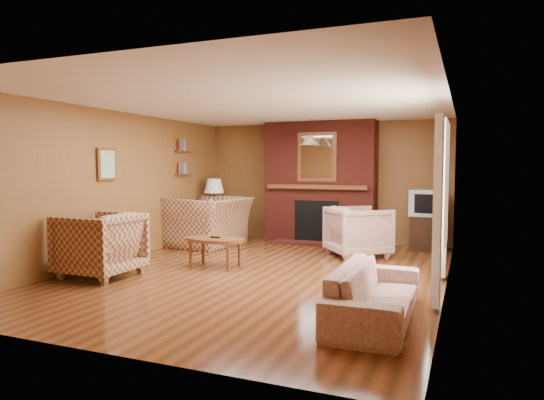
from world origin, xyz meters
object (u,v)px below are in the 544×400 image
at_px(table_lamp, 214,193).
at_px(plaid_armchair, 100,245).
at_px(floral_sofa, 375,293).
at_px(fireplace, 320,183).
at_px(plaid_loveseat, 209,222).
at_px(crt_tv, 427,203).
at_px(side_table, 214,226).
at_px(coffee_table, 215,241).
at_px(tv_stand, 426,233).
at_px(floral_armchair, 358,231).

bearing_deg(table_lamp, plaid_armchair, -87.56).
bearing_deg(plaid_armchair, floral_sofa, 84.04).
height_order(fireplace, plaid_loveseat, fireplace).
bearing_deg(crt_tv, plaid_armchair, -136.00).
bearing_deg(side_table, coffee_table, -60.92).
bearing_deg(tv_stand, plaid_loveseat, -169.50).
bearing_deg(fireplace, plaid_loveseat, -147.37).
relative_size(plaid_loveseat, side_table, 2.43).
xyz_separation_m(tv_stand, crt_tv, (-0.00, -0.01, 0.55)).
height_order(floral_armchair, table_lamp, table_lamp).
relative_size(plaid_loveseat, table_lamp, 2.10).
distance_m(plaid_loveseat, plaid_armchair, 2.87).
distance_m(floral_sofa, table_lamp, 5.69).
height_order(fireplace, coffee_table, fireplace).
xyz_separation_m(fireplace, coffee_table, (-0.79, -2.90, -0.79)).
xyz_separation_m(fireplace, plaid_loveseat, (-1.85, -1.18, -0.72)).
distance_m(floral_armchair, side_table, 3.22).
distance_m(floral_sofa, coffee_table, 3.14).
xyz_separation_m(floral_sofa, tv_stand, (0.15, 4.33, 0.05)).
bearing_deg(plaid_loveseat, plaid_armchair, 2.75).
height_order(plaid_loveseat, tv_stand, plaid_loveseat).
bearing_deg(coffee_table, floral_armchair, 42.33).
relative_size(side_table, crt_tv, 0.97).
bearing_deg(side_table, plaid_armchair, -87.56).
distance_m(floral_armchair, tv_stand, 1.47).
bearing_deg(side_table, floral_sofa, -44.86).
bearing_deg(side_table, tv_stand, 4.82).
height_order(fireplace, tv_stand, fireplace).
xyz_separation_m(floral_sofa, coffee_table, (-2.69, 1.62, 0.13)).
bearing_deg(coffee_table, crt_tv, 43.70).
bearing_deg(plaid_loveseat, table_lamp, -154.21).
xyz_separation_m(plaid_loveseat, floral_armchair, (2.88, -0.06, -0.04)).
distance_m(tv_stand, crt_tv, 0.55).
height_order(side_table, tv_stand, tv_stand).
relative_size(table_lamp, tv_stand, 1.08).
relative_size(plaid_armchair, coffee_table, 1.03).
xyz_separation_m(floral_armchair, coffee_table, (-1.82, -1.66, -0.03)).
relative_size(floral_armchair, tv_stand, 1.49).
bearing_deg(plaid_armchair, side_table, -176.66).
bearing_deg(fireplace, plaid_armchair, -115.70).
height_order(tv_stand, crt_tv, crt_tv).
xyz_separation_m(plaid_loveseat, floral_sofa, (3.75, -3.33, -0.20)).
bearing_deg(tv_stand, coffee_table, -140.12).
height_order(fireplace, floral_sofa, fireplace).
relative_size(fireplace, crt_tv, 3.99).
bearing_deg(tv_stand, plaid_armchair, -139.84).
bearing_deg(crt_tv, coffee_table, -136.30).
height_order(coffee_table, table_lamp, table_lamp).
bearing_deg(floral_sofa, fireplace, 22.01).
bearing_deg(table_lamp, coffee_table, -60.92).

